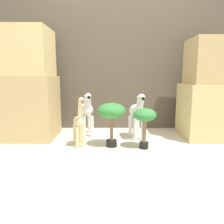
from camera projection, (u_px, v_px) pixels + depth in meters
The scene contains 9 objects.
ground_plane at pixel (122, 154), 2.49m from camera, with size 14.00×14.00×0.00m, color beige.
wall_back at pixel (119, 63), 3.62m from camera, with size 6.40×0.08×2.20m.
rock_pillar_left at pixel (28, 87), 3.09m from camera, with size 0.78×0.68×1.53m.
rock_pillar_right at pixel (212, 93), 3.09m from camera, with size 0.78×0.68×1.40m.
zebra_right at pixel (138, 113), 3.08m from camera, with size 0.25×0.48×0.65m.
zebra_left at pixel (88, 111), 3.23m from camera, with size 0.28×0.48×0.65m.
giraffe_figurine at pixel (80, 122), 2.74m from camera, with size 0.22×0.36×0.64m.
potted_palm_front at pixel (113, 113), 2.70m from camera, with size 0.35×0.35×0.56m.
potted_palm_back at pixel (146, 118), 2.63m from camera, with size 0.28×0.28×0.50m.
Camera 1 is at (-0.10, -2.38, 0.89)m, focal length 35.00 mm.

